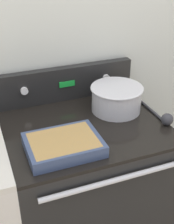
{
  "coord_description": "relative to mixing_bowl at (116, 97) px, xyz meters",
  "views": [
    {
      "loc": [
        -0.47,
        -0.92,
        1.74
      ],
      "look_at": [
        0.02,
        0.35,
        0.96
      ],
      "focal_mm": 50.0,
      "sensor_mm": 36.0,
      "label": 1
    }
  ],
  "objects": [
    {
      "name": "casserole_dish",
      "position": [
        -0.38,
        -0.25,
        -0.05
      ],
      "size": [
        0.33,
        0.25,
        0.06
      ],
      "color": "#38476B",
      "rests_on": "stove_range"
    },
    {
      "name": "ladle",
      "position": [
        0.17,
        -0.2,
        -0.05
      ],
      "size": [
        0.06,
        0.32,
        0.06
      ],
      "color": "#333338",
      "rests_on": "stove_range"
    },
    {
      "name": "control_panel",
      "position": [
        -0.21,
        0.23,
        0.02
      ],
      "size": [
        0.8,
        0.07,
        0.19
      ],
      "color": "black",
      "rests_on": "stove_range"
    },
    {
      "name": "mixing_bowl",
      "position": [
        0.0,
        0.0,
        0.0
      ],
      "size": [
        0.28,
        0.28,
        0.14
      ],
      "color": "silver",
      "rests_on": "stove_range"
    },
    {
      "name": "kitchen_wall",
      "position": [
        -0.21,
        0.29,
        0.27
      ],
      "size": [
        8.0,
        0.05,
        2.5
      ],
      "color": "silver",
      "rests_on": "ground_plane"
    },
    {
      "name": "stove_range",
      "position": [
        -0.21,
        -0.08,
        -0.53
      ],
      "size": [
        0.8,
        0.7,
        0.9
      ],
      "color": "black",
      "rests_on": "ground_plane"
    }
  ]
}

